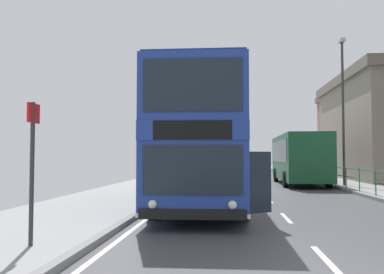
% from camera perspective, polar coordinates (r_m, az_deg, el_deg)
% --- Properties ---
extents(double_decker_bus_main, '(3.38, 10.52, 4.30)m').
position_cam_1_polar(double_decker_bus_main, '(14.59, 1.62, -0.77)').
color(double_decker_bus_main, navy).
rests_on(double_decker_bus_main, ground).
extents(background_bus_far_lane, '(2.79, 9.48, 3.11)m').
position_cam_1_polar(background_bus_far_lane, '(27.37, 14.51, -2.78)').
color(background_bus_far_lane, '#19512D').
rests_on(background_bus_far_lane, ground).
extents(pedestrian_railing_far_kerb, '(0.05, 30.16, 1.08)m').
position_cam_1_polar(pedestrian_railing_far_kerb, '(18.84, 23.97, -5.19)').
color(pedestrian_railing_far_kerb, '#236B4C').
rests_on(pedestrian_railing_far_kerb, ground).
extents(bus_stop_sign_near, '(0.08, 0.44, 2.61)m').
position_cam_1_polar(bus_stop_sign_near, '(8.11, -21.14, -2.56)').
color(bus_stop_sign_near, '#2D2D33').
rests_on(bus_stop_sign_near, ground).
extents(street_lamp_far_side, '(0.28, 0.60, 8.36)m').
position_cam_1_polar(street_lamp_far_side, '(25.09, 20.08, 4.72)').
color(street_lamp_far_side, '#38383D').
rests_on(street_lamp_far_side, ground).
extents(background_building_01, '(10.66, 15.50, 9.43)m').
position_cam_1_polar(background_building_01, '(50.59, 24.34, 0.88)').
color(background_building_01, '#936656').
rests_on(background_building_01, ground).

